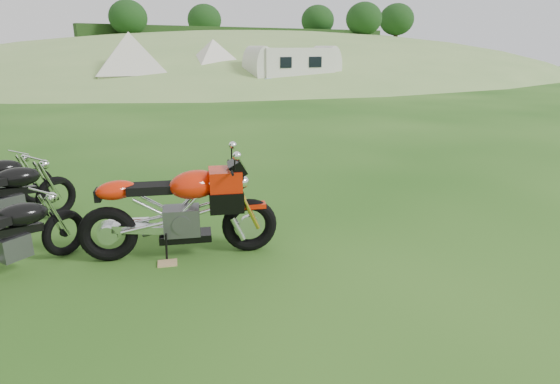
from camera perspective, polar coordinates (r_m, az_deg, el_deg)
ground at (r=6.19m, az=1.78°, el=-6.23°), size 120.00×120.00×0.00m
hillside at (r=52.35m, az=-2.95°, el=14.67°), size 80.00×64.00×8.00m
hedgerow at (r=52.35m, az=-2.95°, el=14.67°), size 36.00×1.20×8.60m
sport_motorcycle at (r=5.73m, az=-12.23°, el=-1.35°), size 2.29×1.44×1.35m
plywood_board at (r=5.78m, az=-13.56°, el=-8.42°), size 0.28×0.25×0.02m
vintage_moto_a at (r=5.96m, az=-30.06°, el=-4.74°), size 1.80×1.11×0.94m
vintage_moto_c at (r=7.44m, az=-30.38°, el=-0.42°), size 1.97×1.08×1.02m
tent_mid at (r=27.03m, az=-17.69°, el=14.49°), size 4.18×4.18×2.95m
tent_right at (r=28.06m, az=-8.06°, el=14.99°), size 3.43×3.43×2.76m
caravan at (r=26.48m, az=1.54°, el=14.66°), size 5.43×2.97×2.42m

